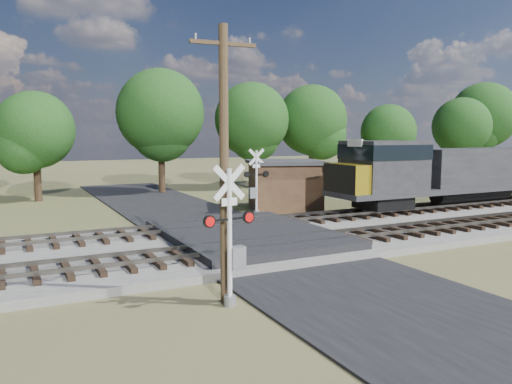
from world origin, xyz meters
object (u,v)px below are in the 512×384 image
crossing_signal_near (232,248)px  utility_pole (224,159)px  equipment_shed (284,184)px  crossing_signal_far (255,188)px

crossing_signal_near → utility_pole: 2.57m
crossing_signal_near → equipment_shed: (10.87, 15.87, -0.08)m
crossing_signal_far → utility_pole: utility_pole is taller
crossing_signal_near → crossing_signal_far: 16.34m
utility_pole → equipment_shed: 19.16m
crossing_signal_near → equipment_shed: size_ratio=0.68×
crossing_signal_far → equipment_shed: 3.36m
crossing_signal_far → utility_pole: size_ratio=0.51×
crossing_signal_near → equipment_shed: crossing_signal_near is taller
crossing_signal_near → utility_pole: bearing=94.7°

